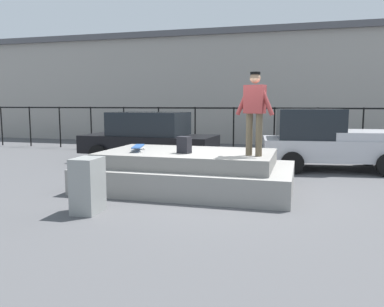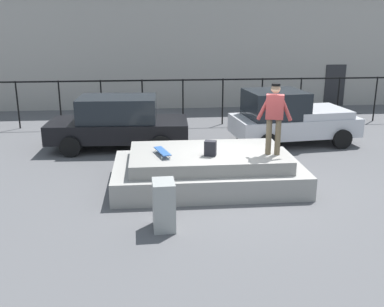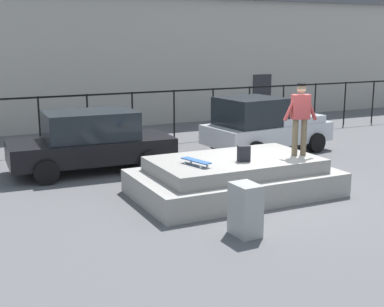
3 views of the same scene
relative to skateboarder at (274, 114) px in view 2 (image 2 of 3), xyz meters
name	(u,v)px [view 2 (image 2 of 3)]	position (x,y,z in m)	size (l,w,h in m)	color
ground_plane	(237,190)	(-0.87, -0.05, -1.90)	(60.00, 60.00, 0.00)	#4C4C4F
concrete_ledge	(207,169)	(-1.56, 0.41, -1.50)	(4.76, 2.80, 0.89)	gray
skateboarder	(274,114)	(0.00, 0.00, 0.00)	(0.85, 0.35, 1.75)	brown
skateboard	(162,151)	(-2.71, 0.16, -0.91)	(0.42, 0.86, 0.12)	#264C8C
backpack	(210,148)	(-1.55, 0.03, -0.83)	(0.28, 0.20, 0.37)	black
car_black_sedan_near	(118,122)	(-4.03, 4.13, -1.04)	(4.58, 2.29, 1.70)	black
car_silver_pickup_mid	(290,117)	(1.73, 4.17, -1.00)	(4.32, 2.56, 1.83)	#B7B7BC
utility_box	(164,205)	(-2.76, -2.04, -1.39)	(0.44, 0.60, 1.01)	gray
fence_row	(203,94)	(-0.87, 7.30, -0.67)	(24.06, 0.06, 1.85)	black
warehouse_building	(188,44)	(-0.87, 14.55, 0.92)	(35.27, 7.72, 5.61)	gray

